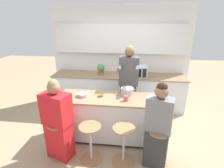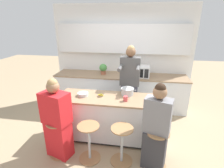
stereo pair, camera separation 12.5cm
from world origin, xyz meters
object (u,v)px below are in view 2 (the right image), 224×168
Objects in this scene: bar_stool_leftmost at (59,137)px; cooking_pot at (127,91)px; coffee_cup_near at (125,99)px; banana_bunch at (101,95)px; bar_stool_rightmost at (156,148)px; kitchen_island at (111,118)px; microwave at (138,71)px; potted_plant at (103,69)px; person_seated_near at (156,131)px; bar_stool_center_right at (122,144)px; person_cooking at (129,86)px; fruit_bowl at (83,94)px; bar_stool_center_left at (89,141)px; person_wrapped_blanket at (57,121)px.

cooking_pot is (1.12, 0.81, 0.61)m from bar_stool_leftmost.
banana_bunch is at bearing 162.66° from coffee_cup_near.
kitchen_island is at bearing 142.35° from bar_stool_rightmost.
microwave is 1.95× the size of potted_plant.
banana_bunch is (-0.51, -0.13, -0.05)m from cooking_pot.
bar_stool_leftmost is 1.96× the size of cooking_pot.
cooking_pot is at bearing -98.64° from microwave.
person_seated_near reaches higher than cooking_pot.
potted_plant reaches higher than bar_stool_center_right.
person_cooking is 0.81m from banana_bunch.
person_seated_near reaches higher than fruit_bowl.
person_seated_near is at bearing -24.64° from fruit_bowl.
bar_stool_center_right and bar_stool_rightmost have the same top height.
banana_bunch is at bearing 126.25° from bar_stool_center_right.
person_seated_near is (0.50, -1.30, -0.22)m from person_cooking.
bar_stool_center_left is 2.34× the size of potted_plant.
bar_stool_leftmost is at bearing -154.96° from coffee_cup_near.
banana_bunch is (-0.50, 0.68, 0.56)m from bar_stool_center_right.
cooking_pot is 1.48m from potted_plant.
microwave is (0.20, 1.51, 0.10)m from coffee_cup_near.
person_cooking is (0.58, 1.31, 0.54)m from bar_stool_center_left.
bar_stool_center_right is 1.01m from cooking_pot.
bar_stool_rightmost is at bearing -24.55° from fruit_bowl.
person_cooking reaches higher than potted_plant.
coffee_cup_near is at bearing -92.17° from cooking_pot.
fruit_bowl is (-0.86, -0.67, 0.03)m from person_cooking.
kitchen_island is 1.05m from bar_stool_rightmost.
person_wrapped_blanket is (-0.82, -0.63, 0.23)m from kitchen_island.
coffee_cup_near is (-0.55, 0.53, 0.59)m from bar_stool_rightmost.
bar_stool_center_right is 1.96× the size of cooking_pot.
microwave reaches higher than bar_stool_center_left.
person_seated_near is at bearing 18.19° from person_wrapped_blanket.
potted_plant is (-0.74, 2.08, 0.70)m from bar_stool_center_right.
coffee_cup_near is (1.10, 0.52, 0.26)m from person_wrapped_blanket.
person_seated_near is at bearing -66.74° from person_cooking.
bar_stool_center_right is at bearing 2.07° from bar_stool_center_left.
person_cooking is 13.05× the size of banana_bunch.
coffee_cup_near is at bearing 25.04° from bar_stool_leftmost.
microwave is (0.20, 2.03, 0.68)m from bar_stool_center_right.
person_wrapped_blanket is 5.04× the size of potted_plant.
banana_bunch is at bearing 163.34° from person_seated_near.
person_wrapped_blanket is 6.93× the size of fruit_bowl.
microwave is (-0.36, 2.04, 0.68)m from bar_stool_rightmost.
cooking_pot is 2.47× the size of banana_bunch.
person_wrapped_blanket is 10.48× the size of banana_bunch.
fruit_bowl is at bearing 173.12° from coffee_cup_near.
person_cooking is 1.09m from fruit_bowl.
potted_plant is at bearing 79.96° from bar_stool_leftmost.
coffee_cup_near is 1.73m from potted_plant.
person_seated_near is (1.63, -0.01, 0.32)m from bar_stool_leftmost.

